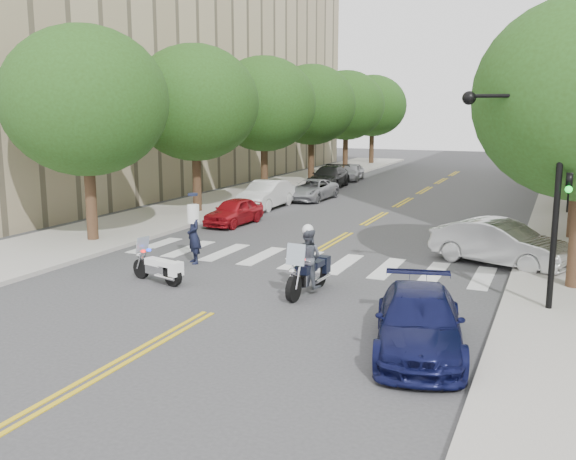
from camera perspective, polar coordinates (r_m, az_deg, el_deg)
The scene contains 22 objects.
ground at distance 17.09m, azimuth -7.08°, elevation -7.33°, with size 140.00×140.00×0.00m, color #38383A.
sidewalk_left at distance 40.48m, azimuth -3.00°, elevation 3.33°, with size 5.00×60.00×0.15m, color #9E9991.
building_left at distance 53.11m, azimuth -18.04°, elevation 17.50°, with size 26.00×44.00×24.00m, color tan.
tree_l_0 at distance 26.30m, azimuth -17.57°, elevation 10.85°, with size 6.40×6.40×8.45m.
tree_l_1 at distance 32.79m, azimuth -8.28°, elevation 11.11°, with size 6.40×6.40×8.45m.
tree_l_2 at distance 39.84m, azimuth -2.16°, elevation 11.12°, with size 6.40×6.40×8.45m.
tree_l_3 at distance 47.19m, azimuth 2.10°, elevation 11.06°, with size 6.40×6.40×8.45m.
tree_l_4 at distance 54.72m, azimuth 5.19°, elevation 10.97°, with size 6.40×6.40×8.45m.
tree_l_5 at distance 62.37m, azimuth 7.53°, elevation 10.89°, with size 6.40×6.40×8.45m.
tree_r_4 at distance 51.99m, azimuth 24.25°, elevation 10.11°, with size 6.40×6.40×8.45m.
tree_r_5 at distance 59.99m, azimuth 24.17°, elevation 10.07°, with size 6.40×6.40×8.45m.
traffic_signal_pole at distance 17.56m, azimuth 21.40°, elevation 4.92°, with size 2.82×0.42×6.00m.
motorcycle_police at distance 18.54m, azimuth 1.84°, elevation -2.91°, with size 0.87×2.51×2.04m.
motorcycle_parked at distance 20.02m, azimuth -11.26°, elevation -3.36°, with size 2.07×0.85×1.36m.
officer_standing at distance 22.31m, azimuth -8.37°, elevation -0.47°, with size 0.72×0.47×1.97m, color black.
convertible at distance 23.00m, azimuth 18.36°, elevation -1.11°, with size 1.64×4.70×1.55m, color #BBBBBD.
sedan_blue at distance 14.50m, azimuth 11.56°, elevation -8.01°, with size 1.88×4.62×1.34m, color #0D1139.
parked_car_a at distance 29.67m, azimuth -4.81°, elevation 1.66°, with size 1.46×3.62×1.23m, color #A4111A.
parked_car_b at distance 34.50m, azimuth -1.95°, elevation 3.17°, with size 1.57×4.49×1.48m, color white.
parked_car_c at distance 37.67m, azimuth 2.12°, elevation 3.59°, with size 2.00×4.34×1.21m, color gray.
parked_car_d at distance 43.67m, azimuth 3.65°, elevation 4.72°, with size 2.03×5.00×1.45m, color black.
parked_car_e at distance 48.41m, azimuth 5.66°, elevation 5.17°, with size 1.49×3.71×1.26m, color gray.
Camera 1 is at (8.30, -13.98, 5.27)m, focal length 40.00 mm.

